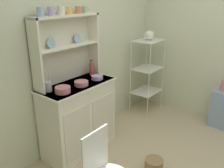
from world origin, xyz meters
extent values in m
cube|color=beige|center=(0.00, 1.62, 1.25)|extent=(3.84, 0.05, 2.50)
cube|color=silver|center=(-0.31, 1.37, 0.45)|extent=(0.92, 0.42, 0.89)
cube|color=beige|center=(-0.53, 1.16, 0.40)|extent=(0.39, 0.01, 0.62)
cube|color=beige|center=(-0.08, 1.16, 0.40)|extent=(0.39, 0.01, 0.62)
cube|color=white|center=(-0.31, 1.37, 0.88)|extent=(0.95, 0.45, 0.02)
cube|color=silver|center=(-0.31, 1.57, 1.28)|extent=(0.88, 0.02, 0.78)
cube|color=silver|center=(-0.73, 1.49, 1.28)|extent=(0.02, 0.18, 0.78)
cube|color=silver|center=(0.12, 1.49, 1.28)|extent=(0.02, 0.18, 0.78)
cube|color=silver|center=(-0.31, 1.49, 1.32)|extent=(0.84, 0.16, 0.02)
cube|color=silver|center=(-0.31, 1.49, 1.66)|extent=(0.88, 0.18, 0.02)
cylinder|color=#8EB2D1|center=(-0.50, 1.53, 1.38)|extent=(0.11, 0.03, 0.11)
cylinder|color=#8EB2D1|center=(-0.11, 1.53, 1.38)|extent=(0.11, 0.03, 0.11)
cylinder|color=silver|center=(0.96, 1.12, 0.60)|extent=(0.01, 0.01, 1.21)
cylinder|color=silver|center=(1.43, 1.12, 0.60)|extent=(0.01, 0.01, 1.21)
cylinder|color=silver|center=(0.96, 1.46, 0.60)|extent=(0.01, 0.01, 1.21)
cylinder|color=silver|center=(1.43, 1.46, 0.60)|extent=(0.01, 0.01, 1.21)
cube|color=silver|center=(1.20, 1.29, 1.20)|extent=(0.49, 0.36, 0.01)
cube|color=silver|center=(1.20, 1.29, 0.74)|extent=(0.49, 0.36, 0.01)
cube|color=silver|center=(1.20, 1.29, 0.34)|extent=(0.49, 0.36, 0.01)
cube|color=white|center=(-0.90, 0.55, 0.65)|extent=(0.31, 0.02, 0.40)
cylinder|color=#93754C|center=(-0.08, 0.42, 0.07)|extent=(0.21, 0.21, 0.14)
cylinder|color=#8EB2D1|center=(-0.62, 1.49, 1.72)|extent=(0.08, 0.08, 0.09)
torus|color=#8EB2D1|center=(-0.58, 1.49, 1.72)|extent=(0.01, 0.05, 0.05)
cylinder|color=#B79ECC|center=(-0.49, 1.49, 1.71)|extent=(0.08, 0.08, 0.09)
torus|color=#B79ECC|center=(-0.44, 1.49, 1.72)|extent=(0.01, 0.05, 0.05)
cylinder|color=silver|center=(-0.36, 1.49, 1.72)|extent=(0.08, 0.08, 0.09)
torus|color=silver|center=(-0.31, 1.49, 1.72)|extent=(0.01, 0.05, 0.05)
cylinder|color=#DBB760|center=(-0.25, 1.49, 1.71)|extent=(0.08, 0.08, 0.08)
torus|color=#DBB760|center=(-0.20, 1.49, 1.71)|extent=(0.01, 0.05, 0.05)
cylinder|color=#C67556|center=(-0.11, 1.49, 1.71)|extent=(0.07, 0.07, 0.08)
torus|color=#C67556|center=(-0.07, 1.49, 1.71)|extent=(0.01, 0.05, 0.05)
cylinder|color=#9EB78E|center=(0.00, 1.49, 1.71)|extent=(0.06, 0.06, 0.08)
torus|color=#9EB78E|center=(0.04, 1.49, 1.71)|extent=(0.01, 0.04, 0.04)
cylinder|color=#D17A84|center=(-0.58, 1.29, 0.92)|extent=(0.17, 0.17, 0.06)
cylinder|color=#D17A84|center=(-0.31, 1.29, 0.92)|extent=(0.16, 0.16, 0.05)
cylinder|color=#B79ECC|center=(-0.03, 1.29, 0.91)|extent=(0.14, 0.14, 0.05)
cylinder|color=#B74C47|center=(0.04, 1.45, 0.97)|extent=(0.06, 0.06, 0.15)
cylinder|color=#B74C47|center=(0.04, 1.45, 1.07)|extent=(0.02, 0.02, 0.04)
cylinder|color=#4C382D|center=(0.04, 1.45, 1.09)|extent=(0.03, 0.03, 0.01)
cylinder|color=#B2B7C6|center=(-0.65, 1.45, 0.95)|extent=(0.08, 0.08, 0.11)
cylinder|color=silver|center=(-0.63, 1.44, 1.03)|extent=(0.01, 0.03, 0.19)
ellipsoid|color=silver|center=(-0.63, 1.44, 1.14)|extent=(0.02, 0.01, 0.01)
cylinder|color=silver|center=(-0.63, 1.45, 1.02)|extent=(0.01, 0.02, 0.17)
ellipsoid|color=silver|center=(-0.63, 1.45, 1.11)|extent=(0.02, 0.01, 0.01)
sphere|color=white|center=(1.20, 1.29, 1.28)|extent=(0.15, 0.15, 0.15)
sphere|color=silver|center=(1.20, 1.29, 1.36)|extent=(0.02, 0.02, 0.02)
cylinder|color=white|center=(1.30, 1.29, 1.29)|extent=(0.09, 0.02, 0.07)
torus|color=white|center=(1.11, 1.29, 1.28)|extent=(0.01, 0.09, 0.09)
cylinder|color=#D17A84|center=(1.44, 0.16, 0.64)|extent=(0.09, 0.09, 0.17)
camera|label=1|loc=(-2.13, -0.60, 1.88)|focal=38.74mm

